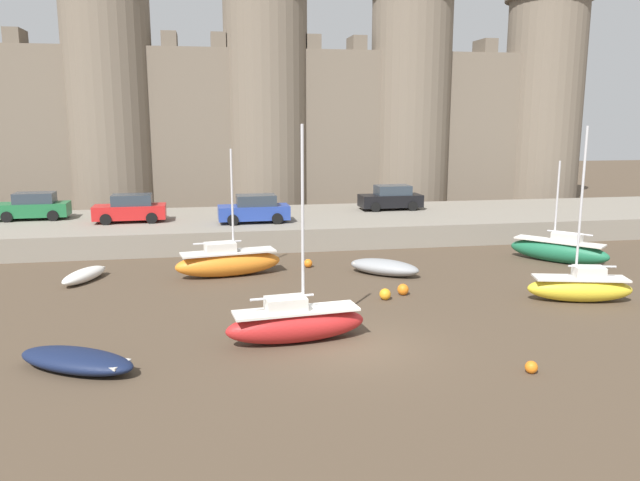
{
  "coord_description": "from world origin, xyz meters",
  "views": [
    {
      "loc": [
        -4.62,
        -18.63,
        7.27
      ],
      "look_at": [
        -0.35,
        5.21,
        2.5
      ],
      "focal_mm": 35.0,
      "sensor_mm": 36.0,
      "label": 1
    }
  ],
  "objects_px": {
    "sailboat_midflat_right": "(580,287)",
    "sailboat_midflat_centre": "(296,323)",
    "mooring_buoy_near_shore": "(531,367)",
    "sailboat_midflat_left": "(228,262)",
    "mooring_buoy_mid_mud": "(308,263)",
    "car_quay_centre_west": "(33,207)",
    "rowboat_foreground_centre": "(384,267)",
    "car_quay_west": "(130,209)",
    "sailboat_foreground_right": "(559,250)",
    "car_quay_east": "(254,209)",
    "car_quay_centre_east": "(391,198)",
    "mooring_buoy_off_centre": "(385,294)",
    "mooring_buoy_near_channel": "(403,289)",
    "rowboat_near_channel_left": "(84,275)",
    "rowboat_foreground_left": "(76,360)"
  },
  "relations": [
    {
      "from": "car_quay_centre_east",
      "to": "mooring_buoy_near_shore",
      "type": "bearing_deg",
      "value": -96.84
    },
    {
      "from": "sailboat_midflat_right",
      "to": "sailboat_midflat_centre",
      "type": "xyz_separation_m",
      "value": [
        -11.91,
        -2.57,
        0.04
      ]
    },
    {
      "from": "rowboat_foreground_centre",
      "to": "mooring_buoy_near_shore",
      "type": "xyz_separation_m",
      "value": [
        1.02,
        -11.91,
        -0.2
      ]
    },
    {
      "from": "sailboat_midflat_right",
      "to": "sailboat_midflat_left",
      "type": "distance_m",
      "value": 15.32
    },
    {
      "from": "rowboat_foreground_left",
      "to": "rowboat_foreground_centre",
      "type": "height_order",
      "value": "rowboat_foreground_centre"
    },
    {
      "from": "mooring_buoy_near_channel",
      "to": "mooring_buoy_mid_mud",
      "type": "xyz_separation_m",
      "value": [
        -3.13,
        5.53,
        -0.03
      ]
    },
    {
      "from": "sailboat_midflat_centre",
      "to": "mooring_buoy_near_channel",
      "type": "distance_m",
      "value": 7.0
    },
    {
      "from": "mooring_buoy_near_channel",
      "to": "rowboat_near_channel_left",
      "type": "bearing_deg",
      "value": 161.03
    },
    {
      "from": "rowboat_foreground_left",
      "to": "mooring_buoy_mid_mud",
      "type": "distance_m",
      "value": 14.4
    },
    {
      "from": "sailboat_midflat_right",
      "to": "rowboat_near_channel_left",
      "type": "height_order",
      "value": "sailboat_midflat_right"
    },
    {
      "from": "sailboat_midflat_right",
      "to": "mooring_buoy_near_shore",
      "type": "xyz_separation_m",
      "value": [
        -5.55,
        -6.34,
        -0.43
      ]
    },
    {
      "from": "mooring_buoy_near_shore",
      "to": "mooring_buoy_near_channel",
      "type": "height_order",
      "value": "mooring_buoy_near_channel"
    },
    {
      "from": "mooring_buoy_mid_mud",
      "to": "car_quay_centre_east",
      "type": "relative_size",
      "value": 0.1
    },
    {
      "from": "sailboat_midflat_centre",
      "to": "mooring_buoy_near_channel",
      "type": "relative_size",
      "value": 14.88
    },
    {
      "from": "rowboat_foreground_centre",
      "to": "mooring_buoy_off_centre",
      "type": "relative_size",
      "value": 7.43
    },
    {
      "from": "sailboat_midflat_right",
      "to": "mooring_buoy_near_shore",
      "type": "height_order",
      "value": "sailboat_midflat_right"
    },
    {
      "from": "car_quay_west",
      "to": "sailboat_foreground_right",
      "type": "bearing_deg",
      "value": -22.31
    },
    {
      "from": "rowboat_foreground_centre",
      "to": "car_quay_east",
      "type": "distance_m",
      "value": 10.27
    },
    {
      "from": "rowboat_foreground_centre",
      "to": "sailboat_midflat_left",
      "type": "relative_size",
      "value": 0.59
    },
    {
      "from": "car_quay_west",
      "to": "car_quay_centre_west",
      "type": "bearing_deg",
      "value": 161.3
    },
    {
      "from": "sailboat_midflat_centre",
      "to": "rowboat_foreground_centre",
      "type": "relative_size",
      "value": 2.04
    },
    {
      "from": "rowboat_foreground_centre",
      "to": "car_quay_centre_east",
      "type": "height_order",
      "value": "car_quay_centre_east"
    },
    {
      "from": "sailboat_midflat_right",
      "to": "sailboat_midflat_centre",
      "type": "distance_m",
      "value": 12.19
    },
    {
      "from": "sailboat_midflat_left",
      "to": "mooring_buoy_near_shore",
      "type": "xyz_separation_m",
      "value": [
        8.25,
        -12.98,
        -0.5
      ]
    },
    {
      "from": "sailboat_midflat_right",
      "to": "mooring_buoy_mid_mud",
      "type": "distance_m",
      "value": 12.5
    },
    {
      "from": "sailboat_foreground_right",
      "to": "car_quay_east",
      "type": "bearing_deg",
      "value": 153.08
    },
    {
      "from": "sailboat_midflat_right",
      "to": "rowboat_foreground_centre",
      "type": "relative_size",
      "value": 2.01
    },
    {
      "from": "sailboat_midflat_right",
      "to": "sailboat_midflat_left",
      "type": "xyz_separation_m",
      "value": [
        -13.81,
        6.64,
        0.07
      ]
    },
    {
      "from": "mooring_buoy_off_centre",
      "to": "car_quay_west",
      "type": "relative_size",
      "value": 0.11
    },
    {
      "from": "sailboat_midflat_left",
      "to": "car_quay_west",
      "type": "height_order",
      "value": "sailboat_midflat_left"
    },
    {
      "from": "mooring_buoy_off_centre",
      "to": "car_quay_east",
      "type": "xyz_separation_m",
      "value": [
        -4.34,
        12.53,
        1.81
      ]
    },
    {
      "from": "sailboat_midflat_left",
      "to": "sailboat_midflat_centre",
      "type": "bearing_deg",
      "value": -78.37
    },
    {
      "from": "rowboat_near_channel_left",
      "to": "car_quay_centre_east",
      "type": "distance_m",
      "value": 20.82
    },
    {
      "from": "rowboat_foreground_centre",
      "to": "sailboat_foreground_right",
      "type": "xyz_separation_m",
      "value": [
        9.52,
        0.97,
        0.27
      ]
    },
    {
      "from": "mooring_buoy_near_shore",
      "to": "sailboat_midflat_right",
      "type": "bearing_deg",
      "value": 48.8
    },
    {
      "from": "rowboat_foreground_centre",
      "to": "car_quay_centre_west",
      "type": "xyz_separation_m",
      "value": [
        -18.42,
        12.01,
        1.65
      ]
    },
    {
      "from": "sailboat_foreground_right",
      "to": "mooring_buoy_mid_mud",
      "type": "distance_m",
      "value": 12.87
    },
    {
      "from": "sailboat_midflat_left",
      "to": "sailboat_foreground_right",
      "type": "bearing_deg",
      "value": -0.36
    },
    {
      "from": "mooring_buoy_mid_mud",
      "to": "car_quay_centre_west",
      "type": "height_order",
      "value": "car_quay_centre_west"
    },
    {
      "from": "car_quay_west",
      "to": "rowboat_near_channel_left",
      "type": "bearing_deg",
      "value": -97.19
    },
    {
      "from": "sailboat_midflat_left",
      "to": "mooring_buoy_near_shore",
      "type": "bearing_deg",
      "value": -57.54
    },
    {
      "from": "sailboat_midflat_right",
      "to": "rowboat_foreground_centre",
      "type": "bearing_deg",
      "value": 139.76
    },
    {
      "from": "sailboat_foreground_right",
      "to": "mooring_buoy_mid_mud",
      "type": "relative_size",
      "value": 12.26
    },
    {
      "from": "sailboat_midflat_right",
      "to": "mooring_buoy_near_shore",
      "type": "relative_size",
      "value": 18.88
    },
    {
      "from": "sailboat_foreground_right",
      "to": "car_quay_centre_east",
      "type": "relative_size",
      "value": 1.25
    },
    {
      "from": "car_quay_west",
      "to": "mooring_buoy_near_channel",
      "type": "bearing_deg",
      "value": -47.34
    },
    {
      "from": "sailboat_midflat_left",
      "to": "mooring_buoy_off_centre",
      "type": "distance_m",
      "value": 7.96
    },
    {
      "from": "rowboat_foreground_centre",
      "to": "car_quay_west",
      "type": "height_order",
      "value": "car_quay_west"
    },
    {
      "from": "mooring_buoy_near_shore",
      "to": "mooring_buoy_mid_mud",
      "type": "height_order",
      "value": "mooring_buoy_mid_mud"
    },
    {
      "from": "car_quay_centre_east",
      "to": "car_quay_centre_west",
      "type": "relative_size",
      "value": 1.0
    }
  ]
}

